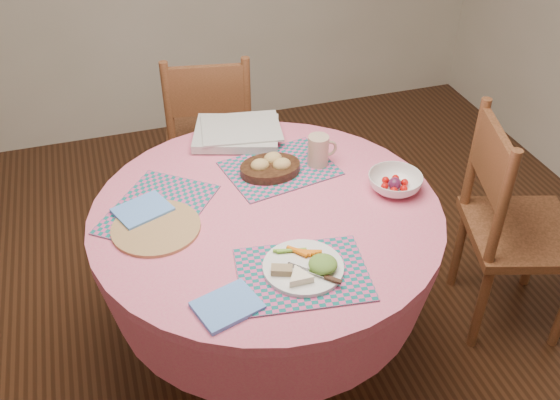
{
  "coord_description": "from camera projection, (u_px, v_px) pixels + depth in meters",
  "views": [
    {
      "loc": [
        -0.48,
        -1.66,
        2.08
      ],
      "look_at": [
        0.05,
        0.0,
        0.78
      ],
      "focal_mm": 40.0,
      "sensor_mm": 36.0,
      "label": 1
    }
  ],
  "objects": [
    {
      "name": "placemat_left",
      "position": [
        158.0,
        209.0,
        2.18
      ],
      "size": [
        0.48,
        0.5,
        0.01
      ],
      "primitive_type": "cube",
      "rotation": [
        0.0,
        0.0,
        0.92
      ],
      "color": "#116464",
      "rests_on": "dining_table"
    },
    {
      "name": "newspaper_stack",
      "position": [
        237.0,
        132.0,
        2.55
      ],
      "size": [
        0.41,
        0.36,
        0.04
      ],
      "rotation": [
        0.0,
        0.0,
        -0.31
      ],
      "color": "silver",
      "rests_on": "dining_table"
    },
    {
      "name": "napkin_far",
      "position": [
        143.0,
        210.0,
        2.16
      ],
      "size": [
        0.22,
        0.2,
        0.01
      ],
      "primitive_type": "cube",
      "rotation": [
        0.0,
        0.0,
        0.38
      ],
      "color": "#5B91EC",
      "rests_on": "placemat_left"
    },
    {
      "name": "bread_bowl",
      "position": [
        271.0,
        166.0,
        2.34
      ],
      "size": [
        0.23,
        0.23,
        0.08
      ],
      "color": "black",
      "rests_on": "placemat_back"
    },
    {
      "name": "ground",
      "position": [
        269.0,
        350.0,
        2.63
      ],
      "size": [
        4.0,
        4.0,
        0.0
      ],
      "primitive_type": "plane",
      "color": "#331C0F",
      "rests_on": "ground"
    },
    {
      "name": "placemat_front",
      "position": [
        303.0,
        274.0,
        1.92
      ],
      "size": [
        0.44,
        0.35,
        0.01
      ],
      "primitive_type": "cube",
      "rotation": [
        0.0,
        0.0,
        -0.13
      ],
      "color": "#116464",
      "rests_on": "dining_table"
    },
    {
      "name": "dinner_plate",
      "position": [
        306.0,
        266.0,
        1.92
      ],
      "size": [
        0.25,
        0.25,
        0.05
      ],
      "rotation": [
        0.0,
        0.0,
        -0.36
      ],
      "color": "white",
      "rests_on": "placemat_front"
    },
    {
      "name": "placemat_back",
      "position": [
        280.0,
        168.0,
        2.38
      ],
      "size": [
        0.45,
        0.37,
        0.01
      ],
      "primitive_type": "cube",
      "rotation": [
        0.0,
        0.0,
        0.18
      ],
      "color": "#116464",
      "rests_on": "dining_table"
    },
    {
      "name": "latte_mug",
      "position": [
        319.0,
        150.0,
        2.37
      ],
      "size": [
        0.12,
        0.08,
        0.12
      ],
      "color": "tan",
      "rests_on": "placemat_back"
    },
    {
      "name": "dining_table",
      "position": [
        267.0,
        251.0,
        2.3
      ],
      "size": [
        1.24,
        1.24,
        0.75
      ],
      "color": "#E46A85",
      "rests_on": "ground"
    },
    {
      "name": "chair_back",
      "position": [
        210.0,
        134.0,
        3.1
      ],
      "size": [
        0.5,
        0.49,
        0.95
      ],
      "rotation": [
        0.0,
        0.0,
        2.97
      ],
      "color": "brown",
      "rests_on": "ground"
    },
    {
      "name": "napkin_near",
      "position": [
        227.0,
        306.0,
        1.8
      ],
      "size": [
        0.21,
        0.19,
        0.01
      ],
      "primitive_type": "cube",
      "rotation": [
        0.0,
        0.0,
        0.29
      ],
      "color": "#5B91EC",
      "rests_on": "dining_table"
    },
    {
      "name": "chair_right",
      "position": [
        511.0,
        224.0,
        2.51
      ],
      "size": [
        0.54,
        0.56,
        0.97
      ],
      "rotation": [
        0.0,
        0.0,
        1.27
      ],
      "color": "brown",
      "rests_on": "ground"
    },
    {
      "name": "fruit_bowl",
      "position": [
        395.0,
        183.0,
        2.26
      ],
      "size": [
        0.25,
        0.25,
        0.06
      ],
      "rotation": [
        0.0,
        0.0,
        -0.37
      ],
      "color": "white",
      "rests_on": "dining_table"
    },
    {
      "name": "wicker_trivet",
      "position": [
        156.0,
        228.0,
        2.09
      ],
      "size": [
        0.3,
        0.3,
        0.01
      ],
      "primitive_type": "cylinder",
      "color": "#986342",
      "rests_on": "dining_table"
    }
  ]
}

